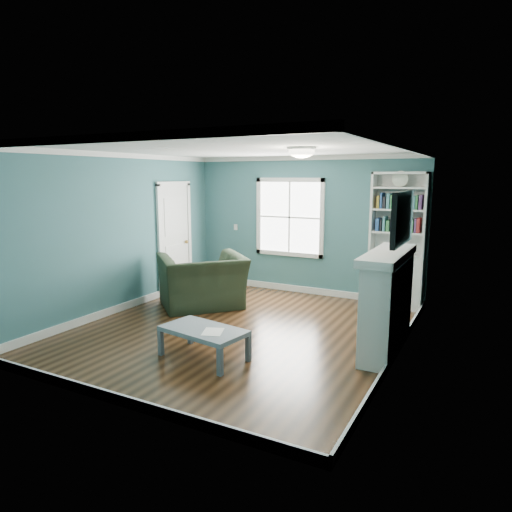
% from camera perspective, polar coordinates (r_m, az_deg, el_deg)
% --- Properties ---
extents(floor, '(5.00, 5.00, 0.00)m').
position_cam_1_polar(floor, '(6.78, -2.13, -9.23)').
color(floor, black).
rests_on(floor, ground).
extents(room_walls, '(5.00, 5.00, 5.00)m').
position_cam_1_polar(room_walls, '(6.44, -2.22, 4.18)').
color(room_walls, '#37696B').
rests_on(room_walls, ground).
extents(trim, '(4.50, 5.00, 2.60)m').
position_cam_1_polar(trim, '(6.48, -2.20, 1.15)').
color(trim, white).
rests_on(trim, ground).
extents(window, '(1.40, 0.06, 1.50)m').
position_cam_1_polar(window, '(8.80, 4.22, 4.85)').
color(window, white).
rests_on(window, room_walls).
extents(bookshelf, '(0.90, 0.35, 2.31)m').
position_cam_1_polar(bookshelf, '(8.08, 17.19, 0.21)').
color(bookshelf, silver).
rests_on(bookshelf, ground).
extents(fireplace, '(0.44, 1.58, 1.30)m').
position_cam_1_polar(fireplace, '(6.07, 16.18, -5.66)').
color(fireplace, black).
rests_on(fireplace, ground).
extents(tv, '(0.06, 1.10, 0.65)m').
position_cam_1_polar(tv, '(5.86, 17.86, 4.55)').
color(tv, black).
rests_on(tv, fireplace).
extents(door, '(0.12, 0.98, 2.17)m').
position_cam_1_polar(door, '(8.89, -10.12, 2.33)').
color(door, silver).
rests_on(door, ground).
extents(ceiling_fixture, '(0.38, 0.38, 0.15)m').
position_cam_1_polar(ceiling_fixture, '(6.11, 5.72, 12.91)').
color(ceiling_fixture, white).
rests_on(ceiling_fixture, room_walls).
extents(light_switch, '(0.08, 0.01, 0.12)m').
position_cam_1_polar(light_switch, '(9.37, -2.56, 3.63)').
color(light_switch, white).
rests_on(light_switch, room_walls).
extents(recliner, '(1.59, 1.62, 1.21)m').
position_cam_1_polar(recliner, '(7.86, -6.76, -2.06)').
color(recliner, black).
rests_on(recliner, ground).
extents(coffee_table, '(1.13, 0.74, 0.38)m').
position_cam_1_polar(coffee_table, '(5.72, -6.57, -9.45)').
color(coffee_table, '#4F565F').
rests_on(coffee_table, ground).
extents(paper_sheet, '(0.32, 0.36, 0.00)m').
position_cam_1_polar(paper_sheet, '(5.57, -5.42, -9.41)').
color(paper_sheet, white).
rests_on(paper_sheet, coffee_table).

